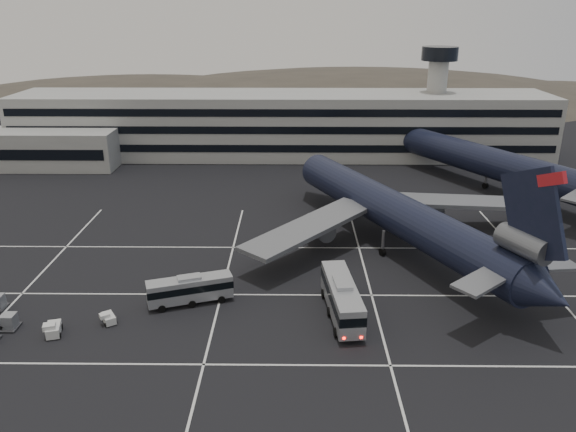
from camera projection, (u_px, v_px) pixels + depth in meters
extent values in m
plane|color=black|center=(270.00, 312.00, 63.35)|extent=(260.00, 260.00, 0.00)
cube|color=silver|center=(266.00, 365.00, 53.99)|extent=(90.00, 0.25, 0.01)
cube|color=silver|center=(271.00, 295.00, 67.10)|extent=(90.00, 0.25, 0.01)
cube|color=silver|center=(275.00, 248.00, 80.20)|extent=(90.00, 0.25, 0.01)
cube|color=silver|center=(29.00, 286.00, 69.26)|extent=(0.25, 55.00, 0.01)
cube|color=silver|center=(223.00, 287.00, 69.03)|extent=(0.25, 55.00, 0.01)
cube|color=silver|center=(370.00, 287.00, 68.85)|extent=(0.25, 55.00, 0.01)
cube|color=silver|center=(549.00, 288.00, 68.64)|extent=(0.25, 55.00, 0.01)
cube|color=gray|center=(282.00, 124.00, 128.30)|extent=(120.00, 18.00, 14.00)
cube|color=black|center=(282.00, 149.00, 121.06)|extent=(118.00, 0.20, 1.60)
cube|color=black|center=(282.00, 130.00, 119.65)|extent=(118.00, 0.20, 1.60)
cube|color=black|center=(281.00, 113.00, 118.35)|extent=(118.00, 0.20, 1.60)
cube|color=gray|center=(45.00, 149.00, 118.60)|extent=(30.00, 10.00, 8.00)
cylinder|color=gray|center=(435.00, 106.00, 128.43)|extent=(4.40, 4.40, 22.00)
cylinder|color=black|center=(440.00, 54.00, 124.39)|extent=(8.00, 8.00, 3.00)
ellipsoid|color=#38332B|center=(139.00, 119.00, 226.78)|extent=(196.00, 140.00, 32.00)
ellipsoid|color=#38332B|center=(361.00, 127.00, 226.96)|extent=(252.00, 180.00, 44.00)
ellipsoid|color=#38332B|center=(562.00, 116.00, 224.60)|extent=(168.00, 120.00, 24.00)
cylinder|color=black|center=(396.00, 212.00, 78.78)|extent=(25.60, 45.78, 5.60)
cone|color=black|center=(311.00, 167.00, 101.06)|extent=(6.99, 6.46, 5.60)
cone|color=black|center=(549.00, 295.00, 56.24)|extent=(6.69, 6.68, 5.04)
cube|color=black|center=(533.00, 215.00, 56.62)|extent=(4.50, 8.78, 10.97)
cube|color=red|center=(552.00, 179.00, 53.87)|extent=(1.88, 3.16, 2.24)
cylinder|color=#595B60|center=(524.00, 243.00, 58.21)|extent=(5.01, 6.58, 2.70)
cube|color=slate|center=(485.00, 279.00, 58.21)|extent=(7.91, 7.10, 0.87)
cube|color=slate|center=(544.00, 265.00, 61.51)|extent=(8.04, 4.84, 0.87)
cube|color=slate|center=(310.00, 227.00, 75.86)|extent=(18.96, 19.90, 1.75)
cylinder|color=#595B60|center=(319.00, 227.00, 80.19)|extent=(4.79, 6.13, 2.70)
cube|color=slate|center=(456.00, 201.00, 85.66)|extent=(22.28, 6.77, 1.75)
cylinder|color=#595B60|center=(426.00, 209.00, 87.63)|extent=(4.79, 6.13, 2.70)
cylinder|color=slate|center=(340.00, 200.00, 92.89)|extent=(0.44, 0.44, 3.00)
cylinder|color=black|center=(340.00, 210.00, 93.47)|extent=(0.92, 1.21, 1.10)
cylinder|color=slate|center=(383.00, 241.00, 76.88)|extent=(0.44, 0.44, 3.00)
cylinder|color=black|center=(382.00, 252.00, 77.46)|extent=(0.92, 1.21, 1.10)
cylinder|color=slate|center=(421.00, 233.00, 79.38)|extent=(0.44, 0.44, 3.00)
cylinder|color=black|center=(420.00, 244.00, 79.96)|extent=(0.92, 1.21, 1.10)
cylinder|color=black|center=(488.00, 162.00, 104.34)|extent=(28.46, 44.56, 5.60)
cone|color=black|center=(398.00, 135.00, 125.83)|extent=(7.09, 6.67, 5.60)
cylinder|color=slate|center=(486.00, 177.00, 105.39)|extent=(0.44, 0.44, 3.00)
cylinder|color=black|center=(485.00, 186.00, 105.97)|extent=(0.98, 1.20, 1.10)
cube|color=#96999D|center=(342.00, 297.00, 61.84)|extent=(4.03, 12.37, 3.31)
cube|color=black|center=(342.00, 294.00, 61.70)|extent=(4.10, 12.44, 1.05)
cube|color=#96999D|center=(342.00, 282.00, 61.19)|extent=(2.11, 3.48, 0.39)
cylinder|color=black|center=(336.00, 333.00, 58.36)|extent=(0.46, 1.09, 1.06)
cylinder|color=black|center=(362.00, 331.00, 58.61)|extent=(0.46, 1.09, 1.06)
cylinder|color=black|center=(329.00, 312.00, 62.32)|extent=(0.46, 1.09, 1.06)
cylinder|color=black|center=(354.00, 311.00, 62.57)|extent=(0.46, 1.09, 1.06)
cylinder|color=black|center=(323.00, 294.00, 66.29)|extent=(0.46, 1.09, 1.06)
cylinder|color=black|center=(346.00, 292.00, 66.53)|extent=(0.46, 1.09, 1.06)
cube|color=#FF0C05|center=(344.00, 338.00, 56.52)|extent=(0.28, 0.12, 0.24)
cube|color=#FF0C05|center=(361.00, 337.00, 56.68)|extent=(0.28, 0.12, 0.24)
cube|color=#96999D|center=(190.00, 289.00, 64.63)|extent=(9.94, 5.23, 2.66)
cube|color=black|center=(190.00, 287.00, 64.52)|extent=(10.01, 5.31, 0.84)
cube|color=#96999D|center=(189.00, 277.00, 64.11)|extent=(2.97, 2.20, 0.31)
cylinder|color=black|center=(222.00, 300.00, 65.13)|extent=(0.90, 0.54, 0.85)
cylinder|color=black|center=(218.00, 291.00, 67.10)|extent=(0.90, 0.54, 0.85)
cylinder|color=black|center=(192.00, 304.00, 64.13)|extent=(0.90, 0.54, 0.85)
cylinder|color=black|center=(189.00, 295.00, 66.10)|extent=(0.90, 0.54, 0.85)
cylinder|color=black|center=(162.00, 309.00, 63.14)|extent=(0.90, 0.54, 0.85)
cylinder|color=black|center=(160.00, 300.00, 65.11)|extent=(0.90, 0.54, 0.85)
cube|color=silver|center=(54.00, 329.00, 58.79)|extent=(1.94, 2.72, 1.00)
cube|color=silver|center=(52.00, 327.00, 58.05)|extent=(1.45, 1.29, 0.56)
cylinder|color=black|center=(47.00, 337.00, 57.94)|extent=(0.40, 0.67, 0.62)
cylinder|color=black|center=(59.00, 336.00, 58.23)|extent=(0.40, 0.67, 0.62)
cylinder|color=black|center=(49.00, 328.00, 59.55)|extent=(0.40, 0.67, 0.62)
cylinder|color=black|center=(61.00, 327.00, 59.85)|extent=(0.40, 0.67, 0.62)
cube|color=silver|center=(109.00, 318.00, 61.07)|extent=(2.06, 2.34, 0.84)
cube|color=silver|center=(109.00, 316.00, 60.50)|extent=(1.32, 1.26, 0.47)
cylinder|color=black|center=(106.00, 325.00, 60.30)|extent=(0.46, 0.55, 0.52)
cylinder|color=black|center=(116.00, 322.00, 60.81)|extent=(0.46, 0.55, 0.52)
cylinder|color=black|center=(102.00, 319.00, 61.49)|extent=(0.46, 0.55, 0.52)
cylinder|color=black|center=(112.00, 316.00, 62.00)|extent=(0.46, 0.55, 0.52)
cube|color=#2D2D30|center=(10.00, 327.00, 60.06)|extent=(2.33, 2.49, 0.17)
cylinder|color=black|center=(10.00, 328.00, 60.08)|extent=(0.09, 0.18, 0.18)
cube|color=#94969C|center=(9.00, 321.00, 59.77)|extent=(1.82, 1.82, 1.47)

